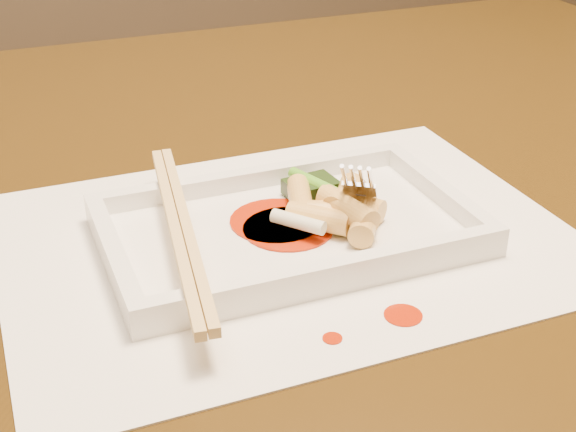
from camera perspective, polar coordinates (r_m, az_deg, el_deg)
name	(u,v)px	position (r m, az deg, el deg)	size (l,w,h in m)	color
table	(191,290)	(0.71, -6.91, -5.27)	(1.40, 0.90, 0.75)	black
placemat	(288,239)	(0.58, 0.00, -1.64)	(0.40, 0.30, 0.00)	white
sauce_splatter_a	(403,315)	(0.50, 8.19, -7.00)	(0.02, 0.02, 0.00)	#B02105
sauce_splatter_b	(332,338)	(0.48, 3.18, -8.68)	(0.01, 0.01, 0.00)	#B02105
plate_base	(288,233)	(0.57, 0.00, -1.23)	(0.26, 0.16, 0.01)	white
plate_rim_far	(253,178)	(0.63, -2.51, 2.73)	(0.26, 0.01, 0.01)	white
plate_rim_near	(331,272)	(0.51, 3.11, -3.97)	(0.26, 0.01, 0.01)	white
plate_rim_left	(113,253)	(0.54, -12.31, -2.60)	(0.01, 0.14, 0.01)	white
plate_rim_right	(439,191)	(0.62, 10.71, 1.78)	(0.01, 0.14, 0.01)	white
veg_piece	(311,188)	(0.61, 1.65, 2.02)	(0.04, 0.03, 0.01)	black
scallion_white	(298,222)	(0.55, 0.73, -0.42)	(0.01, 0.01, 0.04)	#EAEACC
scallion_green	(330,191)	(0.60, 3.03, 1.81)	(0.01, 0.01, 0.09)	#419718
chopstick_a	(174,228)	(0.54, -8.08, -0.83)	(0.01, 0.25, 0.01)	tan
chopstick_b	(186,226)	(0.54, -7.26, -0.68)	(0.01, 0.25, 0.01)	tan
fork	(369,109)	(0.58, 5.80, 7.57)	(0.09, 0.10, 0.14)	silver
sauce_blob_0	(277,221)	(0.58, -0.81, -0.32)	(0.07, 0.07, 0.00)	#B02105
sauce_blob_1	(288,229)	(0.57, 0.01, -0.91)	(0.06, 0.06, 0.00)	#B02105
rice_cake_0	(319,218)	(0.56, 2.21, -0.17)	(0.02, 0.02, 0.05)	#E8C86C
rice_cake_1	(300,199)	(0.59, 0.87, 1.25)	(0.02, 0.02, 0.05)	#E8C86C
rice_cake_2	(347,209)	(0.56, 4.24, 0.48)	(0.02, 0.02, 0.05)	#E8C86C
rice_cake_3	(351,204)	(0.58, 4.52, 0.88)	(0.02, 0.02, 0.05)	#E8C86C
rice_cake_4	(334,213)	(0.57, 3.27, 0.19)	(0.02, 0.02, 0.04)	#E8C86C
rice_cake_5	(345,197)	(0.58, 4.11, 1.35)	(0.02, 0.02, 0.04)	#E8C86C
rice_cake_6	(348,198)	(0.59, 4.32, 1.28)	(0.02, 0.02, 0.05)	#E8C86C
rice_cake_7	(365,221)	(0.56, 5.48, -0.34)	(0.02, 0.02, 0.05)	#E8C86C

